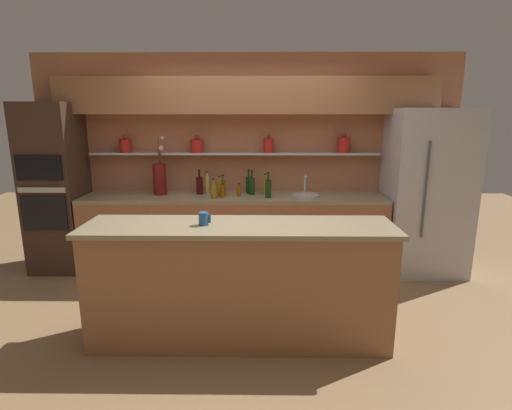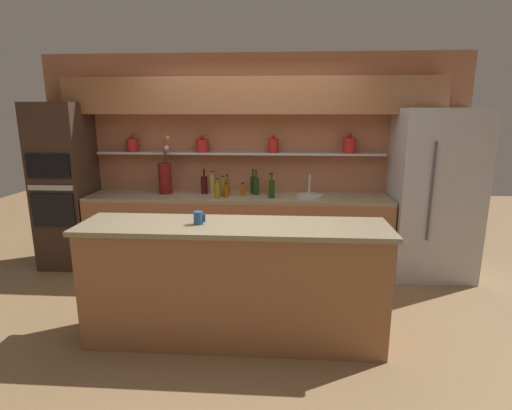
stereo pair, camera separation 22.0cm
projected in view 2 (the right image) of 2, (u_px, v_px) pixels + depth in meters
ground_plane at (239, 316)px, 3.81m from camera, size 12.00×12.00×0.00m
back_wall_unit at (252, 141)px, 4.95m from camera, size 5.20×0.44×2.60m
back_counter_unit at (238, 232)px, 4.92m from camera, size 3.63×0.62×0.92m
island_counter at (234, 283)px, 3.34m from camera, size 2.52×0.61×1.02m
refrigerator at (434, 194)px, 4.62m from camera, size 0.92×0.73×1.95m
oven_tower at (65, 186)px, 4.94m from camera, size 0.61×0.64×2.02m
flower_vase at (165, 177)px, 4.91m from camera, size 0.16×0.19×0.71m
sink_fixture at (310, 195)px, 4.76m from camera, size 0.32×0.32×0.25m
bottle_oil_0 at (223, 188)px, 4.76m from camera, size 0.06×0.06×0.25m
bottle_wine_1 at (253, 184)px, 4.95m from camera, size 0.07×0.07×0.30m
bottle_wine_2 at (256, 186)px, 4.86m from camera, size 0.07×0.07×0.30m
bottle_sauce_3 at (226, 191)px, 4.70m from camera, size 0.05×0.05×0.18m
bottle_spirit_4 at (212, 184)px, 4.95m from camera, size 0.06×0.06×0.27m
bottle_oil_5 at (217, 190)px, 4.65m from camera, size 0.06×0.06×0.24m
bottle_wine_6 at (272, 188)px, 4.67m from camera, size 0.07×0.07×0.30m
bottle_wine_7 at (204, 184)px, 4.92m from camera, size 0.08×0.08×0.31m
bottle_oil_8 at (269, 186)px, 4.86m from camera, size 0.06×0.06×0.26m
bottle_oil_9 at (227, 187)px, 4.84m from camera, size 0.06×0.06×0.25m
bottle_sauce_10 at (243, 190)px, 4.78m from camera, size 0.05×0.05×0.16m
coffee_mug at (198, 218)px, 3.21m from camera, size 0.10×0.08×0.10m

